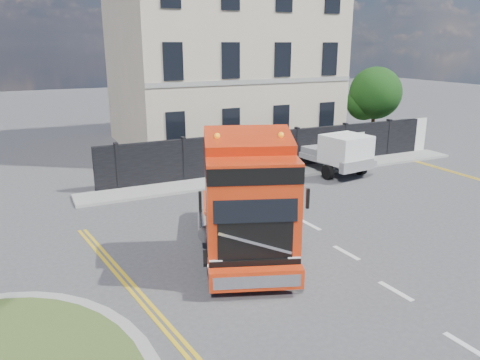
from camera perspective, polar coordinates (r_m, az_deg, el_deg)
ground at (r=13.58m, az=1.71°, el=-10.49°), size 120.00×120.00×0.00m
hoarding_fence at (r=23.75m, az=5.97°, el=3.74°), size 18.80×0.25×2.00m
georgian_building at (r=29.63m, az=-2.50°, el=15.59°), size 12.30×10.30×12.80m
tree at (r=30.50m, az=15.86°, el=9.88°), size 3.20×3.20×4.80m
pavement_far at (r=22.95m, az=5.88°, el=0.88°), size 20.00×1.60×0.12m
truck at (r=13.28m, az=0.93°, el=-3.18°), size 4.36×6.72×3.77m
flatbed_pickup at (r=23.05m, az=11.85°, el=3.32°), size 2.55×5.07×2.02m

